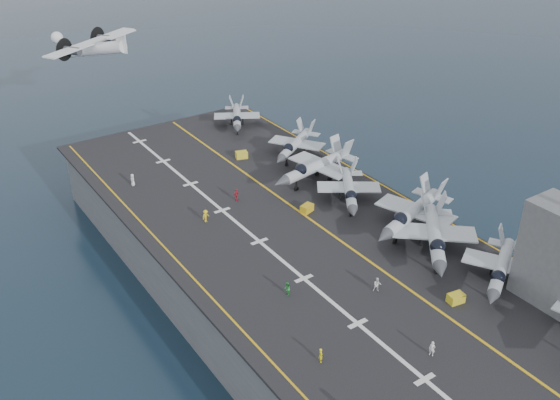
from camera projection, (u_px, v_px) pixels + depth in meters
ground at (295, 289)px, 90.30m from camera, size 500.00×500.00×0.00m
hull at (296, 261)px, 87.89m from camera, size 36.00×90.00×10.00m
flight_deck at (296, 230)px, 85.39m from camera, size 38.00×92.00×0.40m
foul_line at (314, 222)px, 86.75m from camera, size 0.35×90.00×0.02m
landing_centerline at (259, 241)px, 82.34m from camera, size 0.50×90.00×0.02m
deck_edge_port at (184, 268)px, 76.94m from camera, size 0.25×90.00×0.02m
deck_edge_stbd at (396, 193)px, 94.36m from camera, size 0.25×90.00×0.02m
fighter_jet_1 at (502, 266)px, 73.27m from camera, size 16.54×14.84×4.79m
fighter_jet_2 at (435, 234)px, 78.70m from camera, size 18.65×19.11×5.57m
fighter_jet_3 at (413, 211)px, 83.76m from camera, size 18.63×15.19×5.59m
fighter_jet_4 at (349, 188)px, 90.48m from camera, size 15.55×16.68×4.82m
fighter_jet_5 at (317, 165)px, 96.34m from camera, size 17.75×13.47×5.58m
fighter_jet_6 at (295, 143)px, 104.63m from camera, size 16.75×15.41×4.84m
fighter_jet_8 at (237, 116)px, 116.23m from camera, size 13.93×15.50×4.49m
tow_cart_a at (456, 298)px, 70.87m from camera, size 2.02×1.48×1.11m
tow_cart_b at (307, 208)px, 89.02m from camera, size 2.12×1.70×1.10m
tow_cart_c at (242, 155)px, 104.97m from camera, size 2.23×1.77×1.17m
crew_1 at (321, 355)px, 62.37m from camera, size 0.97×1.16×1.64m
crew_2 at (287, 289)px, 71.89m from camera, size 1.22×1.24×1.74m
crew_3 at (206, 216)px, 86.40m from camera, size 1.28×1.04×1.84m
crew_4 at (236, 195)px, 91.77m from camera, size 1.36×1.17×1.91m
crew_5 at (133, 180)px, 96.02m from camera, size 0.88×1.22×1.91m
crew_6 at (432, 349)px, 63.15m from camera, size 1.08×1.22×1.70m
crew_7 at (377, 285)px, 72.49m from camera, size 1.34×1.26×1.86m
transport_plane at (93, 49)px, 118.62m from camera, size 28.13×25.66×5.50m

